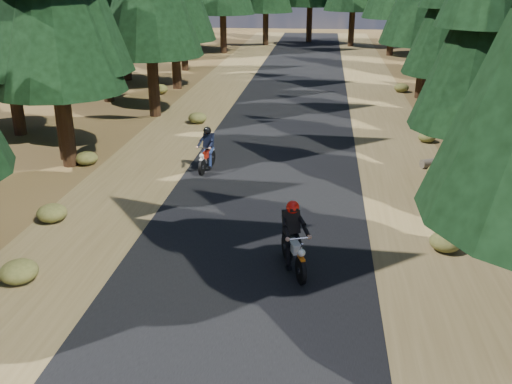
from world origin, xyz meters
TOP-DOWN VIEW (x-y plane):
  - ground at (0.00, 0.00)m, footprint 120.00×120.00m
  - road at (0.00, 5.00)m, footprint 6.00×100.00m
  - shoulder_l at (-4.60, 5.00)m, footprint 3.20×100.00m
  - shoulder_r at (4.60, 5.00)m, footprint 3.20×100.00m
  - log_near at (7.83, 8.54)m, footprint 5.37×2.74m
  - understory_shrubs at (1.77, 7.05)m, footprint 16.76×32.31m
  - rider_lead at (1.12, -0.60)m, footprint 1.14×1.95m
  - rider_follow at (-2.28, 6.23)m, footprint 0.71×1.75m

SIDE VIEW (x-z plane):
  - ground at x=0.00m, z-range 0.00..0.00m
  - shoulder_l at x=-4.60m, z-range 0.00..0.01m
  - shoulder_r at x=4.60m, z-range 0.00..0.01m
  - road at x=0.00m, z-range 0.00..0.01m
  - log_near at x=7.83m, z-range 0.00..0.32m
  - understory_shrubs at x=1.77m, z-range -0.06..0.61m
  - rider_follow at x=-2.28m, z-range -0.25..1.27m
  - rider_lead at x=1.12m, z-range -0.27..1.39m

